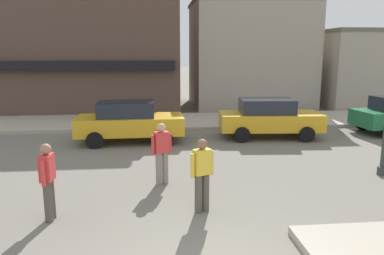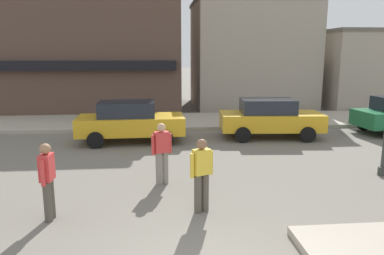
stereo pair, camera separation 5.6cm
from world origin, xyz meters
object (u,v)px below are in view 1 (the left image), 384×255
Objects in this scene: parked_car_nearest at (129,121)px; pedestrian_crossing_near at (202,173)px; parked_car_second at (269,118)px; pedestrian_crossing_far at (162,152)px; pedestrian_kerb_side at (48,180)px.

parked_car_nearest is 2.51× the size of pedestrian_crossing_near.
parked_car_second is 2.56× the size of pedestrian_crossing_near.
pedestrian_kerb_side is at bearing -140.27° from pedestrian_crossing_far.
pedestrian_crossing_near reaches higher than parked_car_nearest.
parked_car_nearest is 5.53m from parked_car_second.
pedestrian_crossing_near and pedestrian_kerb_side have the same top height.
pedestrian_crossing_near is 1.00× the size of pedestrian_kerb_side.
pedestrian_crossing_near is at bearing -73.54° from parked_car_nearest.
pedestrian_crossing_far and pedestrian_kerb_side have the same top height.
parked_car_nearest is 0.98× the size of parked_car_second.
parked_car_second is 2.56× the size of pedestrian_kerb_side.
parked_car_second is at bearing 62.55° from pedestrian_crossing_near.
pedestrian_crossing_near is 1.00× the size of pedestrian_crossing_far.
pedestrian_crossing_far is at bearing -131.08° from parked_car_second.
parked_car_second is at bearing 46.06° from pedestrian_kerb_side.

